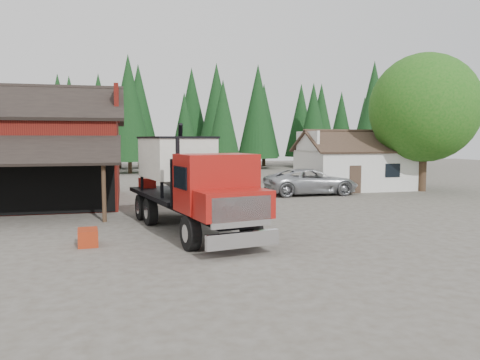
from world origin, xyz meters
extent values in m
plane|color=#4C463B|center=(0.00, 0.00, 0.00)|extent=(120.00, 120.00, 0.00)
cube|color=#5F160F|center=(-11.00, 10.00, 2.50)|extent=(12.00, 10.00, 5.00)
cube|color=black|center=(-11.00, 7.50, 6.00)|extent=(12.80, 5.53, 2.35)
cube|color=black|center=(-11.00, 12.50, 6.00)|extent=(12.80, 5.53, 2.35)
cube|color=#5F160F|center=(-5.00, 10.00, 6.00)|extent=(0.25, 7.00, 2.00)
cylinder|color=#382619|center=(-5.60, 2.10, 1.40)|extent=(0.20, 0.20, 2.80)
cube|color=silver|center=(13.00, 13.00, 1.50)|extent=(8.00, 6.00, 3.00)
cube|color=#38281E|center=(13.00, 11.50, 3.75)|extent=(8.60, 3.42, 1.80)
cube|color=#38281E|center=(13.00, 14.50, 3.75)|extent=(8.60, 3.42, 1.80)
cube|color=silver|center=(9.00, 13.00, 3.75)|extent=(0.20, 4.20, 1.50)
cube|color=silver|center=(17.00, 13.00, 3.75)|extent=(0.20, 4.20, 1.50)
cube|color=#38281E|center=(11.50, 9.98, 1.00)|extent=(0.90, 0.06, 2.00)
cube|color=black|center=(14.50, 9.98, 1.60)|extent=(1.20, 0.06, 1.00)
cylinder|color=#382619|center=(17.00, 10.00, 1.60)|extent=(0.60, 0.60, 3.20)
sphere|color=#195413|center=(17.00, 10.00, 6.20)|extent=(8.00, 8.00, 8.00)
sphere|color=#195413|center=(15.80, 10.80, 5.00)|extent=(4.40, 4.40, 4.40)
sphere|color=#195413|center=(18.00, 9.20, 5.30)|extent=(4.80, 4.80, 4.80)
cylinder|color=#382619|center=(6.00, 30.00, 0.80)|extent=(0.44, 0.44, 1.60)
cone|color=black|center=(6.00, 30.00, 5.90)|extent=(3.96, 3.96, 9.00)
cylinder|color=#382619|center=(22.00, 26.00, 0.80)|extent=(0.44, 0.44, 1.60)
cone|color=black|center=(22.00, 26.00, 6.90)|extent=(4.84, 4.84, 11.00)
cylinder|color=#382619|center=(-4.00, 34.00, 0.80)|extent=(0.44, 0.44, 1.60)
cone|color=black|center=(-4.00, 34.00, 7.40)|extent=(5.28, 5.28, 12.00)
cylinder|color=black|center=(-2.45, -4.53, 0.62)|extent=(0.64, 1.29, 1.24)
cylinder|color=black|center=(-0.13, -4.06, 0.62)|extent=(0.64, 1.29, 1.24)
cylinder|color=black|center=(-3.54, 0.76, 0.62)|extent=(0.64, 1.29, 1.24)
cylinder|color=black|center=(-1.23, 1.24, 0.62)|extent=(0.64, 1.29, 1.24)
cylinder|color=black|center=(-3.86, 2.30, 0.62)|extent=(0.64, 1.29, 1.24)
cylinder|color=black|center=(-1.55, 2.78, 0.62)|extent=(0.64, 1.29, 1.24)
cube|color=black|center=(-2.02, -0.77, 1.07)|extent=(3.17, 9.73, 0.45)
cube|color=silver|center=(-0.94, -6.00, 0.62)|extent=(2.58, 0.72, 0.51)
cube|color=silver|center=(-0.96, -5.89, 1.52)|extent=(2.12, 0.54, 1.01)
cube|color=maroon|center=(-1.10, -5.23, 1.69)|extent=(2.78, 1.95, 0.96)
cube|color=maroon|center=(-1.39, -3.80, 2.31)|extent=(3.03, 2.42, 2.08)
cube|color=black|center=(-1.21, -4.68, 2.65)|extent=(2.33, 0.57, 1.01)
cylinder|color=black|center=(-2.70, -3.03, 2.93)|extent=(0.19, 0.19, 2.03)
cube|color=black|center=(-1.62, -2.70, 2.25)|extent=(2.73, 0.69, 1.80)
cube|color=black|center=(-2.34, 0.78, 1.37)|extent=(4.13, 6.98, 0.18)
cube|color=silver|center=(-2.34, 0.78, 3.04)|extent=(3.29, 4.16, 1.80)
cone|color=silver|center=(-2.34, 0.78, 1.91)|extent=(2.93, 2.93, 0.79)
cube|color=black|center=(-2.34, 0.78, 3.96)|extent=(3.42, 4.30, 0.09)
cylinder|color=black|center=(-2.00, 2.46, 2.93)|extent=(0.35, 2.50, 3.44)
cube|color=maroon|center=(-3.55, 3.29, 1.69)|extent=(0.84, 1.02, 0.51)
cylinder|color=silver|center=(-0.27, -2.82, 0.96)|extent=(0.85, 1.23, 0.63)
imported|color=#AAACB2|center=(8.10, 10.00, 0.91)|extent=(6.57, 3.05, 1.82)
cube|color=#992A10|center=(-6.00, -2.83, 0.30)|extent=(0.79, 1.15, 0.60)
camera|label=1|loc=(-4.65, -20.55, 3.89)|focal=35.00mm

